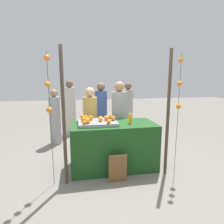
{
  "coord_description": "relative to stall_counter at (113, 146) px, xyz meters",
  "views": [
    {
      "loc": [
        -0.69,
        -3.44,
        1.76
      ],
      "look_at": [
        0.0,
        0.15,
        1.09
      ],
      "focal_mm": 30.04,
      "sensor_mm": 36.0,
      "label": 1
    }
  ],
  "objects": [
    {
      "name": "canopy_post_right",
      "position": [
        0.9,
        -0.44,
        0.68
      ],
      "size": [
        0.06,
        0.06,
        2.25
      ],
      "primitive_type": "cylinder",
      "color": "#473828",
      "rests_on": "ground_plane"
    },
    {
      "name": "orange_13",
      "position": [
        -0.51,
        0.18,
        0.55
      ],
      "size": [
        0.09,
        0.09,
        0.09
      ],
      "primitive_type": "sphere",
      "color": "orange",
      "rests_on": "orange_tray"
    },
    {
      "name": "orange_9",
      "position": [
        -0.43,
        0.12,
        0.55
      ],
      "size": [
        0.09,
        0.09,
        0.09
      ],
      "primitive_type": "sphere",
      "color": "orange",
      "rests_on": "orange_tray"
    },
    {
      "name": "vendor_right",
      "position": [
        0.26,
        0.65,
        0.34
      ],
      "size": [
        0.34,
        0.34,
        1.68
      ],
      "color": "#99999E",
      "rests_on": "ground_plane"
    },
    {
      "name": "vendor_left",
      "position": [
        -0.4,
        0.61,
        0.28
      ],
      "size": [
        0.31,
        0.31,
        1.56
      ],
      "color": "tan",
      "rests_on": "ground_plane"
    },
    {
      "name": "orange_11",
      "position": [
        -0.43,
        0.19,
        0.54
      ],
      "size": [
        0.07,
        0.07,
        0.07
      ],
      "primitive_type": "sphere",
      "color": "orange",
      "rests_on": "orange_tray"
    },
    {
      "name": "orange_4",
      "position": [
        -0.13,
        0.1,
        0.55
      ],
      "size": [
        0.08,
        0.08,
        0.08
      ],
      "primitive_type": "sphere",
      "color": "orange",
      "rests_on": "orange_tray"
    },
    {
      "name": "orange_8",
      "position": [
        -0.01,
        -0.0,
        0.55
      ],
      "size": [
        0.09,
        0.09,
        0.09
      ],
      "primitive_type": "sphere",
      "color": "orange",
      "rests_on": "orange_tray"
    },
    {
      "name": "orange_16",
      "position": [
        -0.13,
        -0.23,
        0.54
      ],
      "size": [
        0.08,
        0.08,
        0.08
      ],
      "primitive_type": "sphere",
      "color": "orange",
      "rests_on": "orange_tray"
    },
    {
      "name": "orange_7",
      "position": [
        -0.57,
        0.05,
        0.55
      ],
      "size": [
        0.08,
        0.08,
        0.08
      ],
      "primitive_type": "sphere",
      "color": "orange",
      "rests_on": "orange_tray"
    },
    {
      "name": "orange_0",
      "position": [
        -0.24,
        0.05,
        0.55
      ],
      "size": [
        0.09,
        0.09,
        0.09
      ],
      "primitive_type": "sphere",
      "color": "orange",
      "rests_on": "orange_tray"
    },
    {
      "name": "orange_tray",
      "position": [
        -0.31,
        0.02,
        0.48
      ],
      "size": [
        0.72,
        0.6,
        0.06
      ],
      "primitive_type": "cube",
      "color": "gray",
      "rests_on": "stall_counter"
    },
    {
      "name": "orange_5",
      "position": [
        -0.49,
        0.03,
        0.54
      ],
      "size": [
        0.07,
        0.07,
        0.07
      ],
      "primitive_type": "sphere",
      "color": "orange",
      "rests_on": "orange_tray"
    },
    {
      "name": "canopy_post_left",
      "position": [
        -0.9,
        -0.44,
        0.68
      ],
      "size": [
        0.06,
        0.06,
        2.25
      ],
      "primitive_type": "cylinder",
      "color": "#473828",
      "rests_on": "ground_plane"
    },
    {
      "name": "ground_plane",
      "position": [
        0.0,
        0.0,
        -0.45
      ],
      "size": [
        24.0,
        24.0,
        0.0
      ],
      "primitive_type": "plane",
      "color": "gray"
    },
    {
      "name": "orange_1",
      "position": [
        -0.11,
        0.02,
        0.55
      ],
      "size": [
        0.09,
        0.09,
        0.09
      ],
      "primitive_type": "sphere",
      "color": "orange",
      "rests_on": "orange_tray"
    },
    {
      "name": "orange_6",
      "position": [
        -0.56,
        -0.21,
        0.54
      ],
      "size": [
        0.07,
        0.07,
        0.07
      ],
      "primitive_type": "sphere",
      "color": "orange",
      "rests_on": "orange_tray"
    },
    {
      "name": "orange_15",
      "position": [
        -0.03,
        0.18,
        0.55
      ],
      "size": [
        0.09,
        0.09,
        0.09
      ],
      "primitive_type": "sphere",
      "color": "orange",
      "rests_on": "orange_tray"
    },
    {
      "name": "orange_2",
      "position": [
        -0.25,
        -0.04,
        0.55
      ],
      "size": [
        0.08,
        0.08,
        0.08
      ],
      "primitive_type": "sphere",
      "color": "orange",
      "rests_on": "orange_tray"
    },
    {
      "name": "orange_3",
      "position": [
        -0.49,
        -0.07,
        0.55
      ],
      "size": [
        0.09,
        0.09,
        0.09
      ],
      "primitive_type": "sphere",
      "color": "orange",
      "rests_on": "orange_tray"
    },
    {
      "name": "crowd_person_1",
      "position": [
        0.53,
        1.79,
        0.32
      ],
      "size": [
        0.33,
        0.33,
        1.64
      ],
      "color": "tan",
      "rests_on": "ground_plane"
    },
    {
      "name": "orange_10",
      "position": [
        -0.58,
        0.26,
        0.55
      ],
      "size": [
        0.09,
        0.09,
        0.09
      ],
      "primitive_type": "sphere",
      "color": "orange",
      "rests_on": "orange_tray"
    },
    {
      "name": "orange_14",
      "position": [
        -0.56,
        -0.03,
        0.55
      ],
      "size": [
        0.09,
        0.09,
        0.09
      ],
      "primitive_type": "sphere",
      "color": "orange",
      "rests_on": "orange_tray"
    },
    {
      "name": "crowd_person_2",
      "position": [
        0.97,
        2.42,
        0.3
      ],
      "size": [
        0.32,
        0.32,
        1.61
      ],
      "color": "#99999E",
      "rests_on": "ground_plane"
    },
    {
      "name": "crowd_person_4",
      "position": [
        -1.26,
        1.64,
        0.24
      ],
      "size": [
        0.29,
        0.29,
        1.47
      ],
      "color": "#99999E",
      "rests_on": "ground_plane"
    },
    {
      "name": "chalkboard_sign",
      "position": [
        -0.03,
        -0.55,
        -0.21
      ],
      "size": [
        0.31,
        0.03,
        0.5
      ],
      "color": "brown",
      "rests_on": "ground_plane"
    },
    {
      "name": "crowd_person_3",
      "position": [
        -0.03,
        1.61,
        0.32
      ],
      "size": [
        0.33,
        0.33,
        1.64
      ],
      "color": "#384C8C",
      "rests_on": "ground_plane"
    },
    {
      "name": "juice_bottle",
      "position": [
        0.32,
        -0.06,
        0.54
      ],
      "size": [
        0.07,
        0.07,
        0.2
      ],
      "color": "orange",
      "rests_on": "stall_counter"
    },
    {
      "name": "orange_12",
      "position": [
        -0.51,
        -0.15,
        0.55
      ],
      "size": [
        0.09,
        0.09,
        0.09
      ],
      "primitive_type": "sphere",
      "color": "orange",
      "rests_on": "orange_tray"
    },
    {
      "name": "garland_strand_right",
      "position": [
        1.07,
        -0.46,
        1.14
      ],
      "size": [
        0.1,
        0.1,
        2.16
      ],
      "color": "#2D4C23",
      "rests_on": "ground_plane"
    },
    {
      "name": "garland_strand_left",
      "position": [
        -1.11,
        -0.42,
        1.16
      ],
      "size": [
        0.1,
        0.1,
        2.16
      ],
      "color": "#2D4C23",
      "rests_on": "ground_plane"
    },
    {
      "name": "crowd_person_0",
      "position": [
        -0.88,
        2.49,
        0.34
      ],
      "size": [
        0.34,
        0.34,
        1.69
      ],
      "color": "beige",
      "rests_on": "ground_plane"
    },
    {
      "name": "stall_counter",
      "position": [
        0.0,
        0.0,
        0.0
      ],
      "size": [
        1.63,
        0.8,
        0.89
      ],
      "primitive_type": "cube",
      "color": "#1E4C1E",
      "rests_on": "ground_plane"
    }
  ]
}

